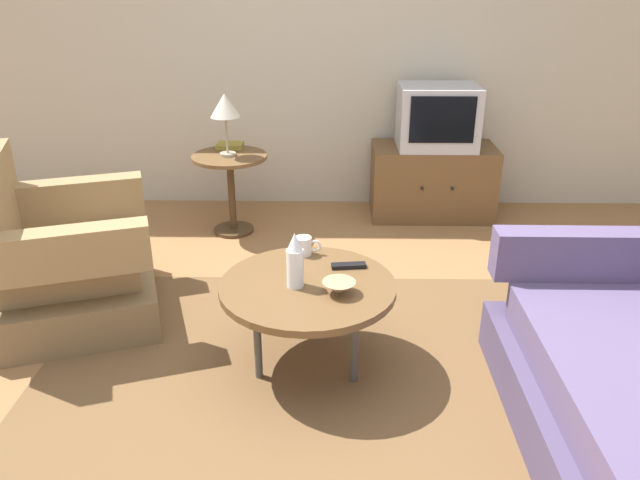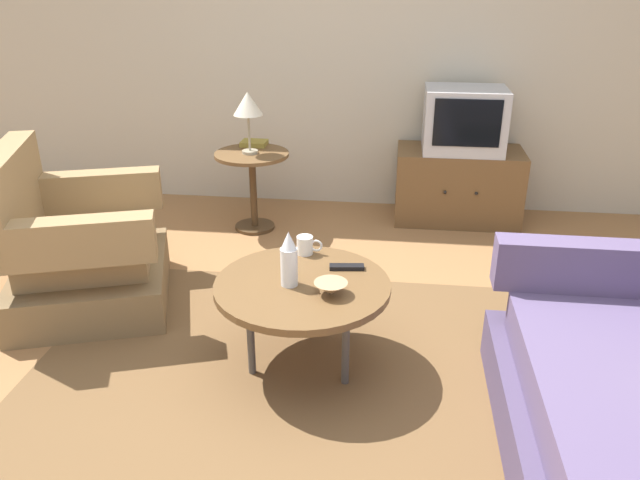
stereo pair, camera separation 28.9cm
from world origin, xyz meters
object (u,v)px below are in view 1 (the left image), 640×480
object	(u,v)px
coffee_table	(308,289)
vase	(295,261)
tv_remote_dark	(349,266)
mug	(304,246)
armchair	(62,263)
table_lamp	(225,107)
side_table	(231,177)
book	(230,145)
tv_stand	(432,181)
television	(437,117)
bowl	(339,288)

from	to	relation	value
coffee_table	vase	bearing A→B (deg)	-155.06
tv_remote_dark	mug	bearing A→B (deg)	-40.23
armchair	coffee_table	xyz separation A→B (m)	(1.34, -0.44, 0.10)
table_lamp	vase	distance (m)	1.77
side_table	book	world-z (taller)	book
table_lamp	book	world-z (taller)	table_lamp
armchair	tv_stand	xyz separation A→B (m)	(2.21, 1.55, -0.04)
tv_remote_dark	coffee_table	bearing A→B (deg)	34.06
television	vase	world-z (taller)	television
armchair	bowl	bearing A→B (deg)	51.75
coffee_table	table_lamp	distance (m)	1.80
armchair	tv_remote_dark	size ratio (longest dim) A/B	6.49
television	book	distance (m)	1.52
armchair	table_lamp	bearing A→B (deg)	129.90
side_table	tv_remote_dark	world-z (taller)	side_table
tv_remote_dark	book	world-z (taller)	book
coffee_table	tv_stand	world-z (taller)	tv_stand
side_table	television	xyz separation A→B (m)	(1.48, 0.34, 0.35)
coffee_table	bowl	xyz separation A→B (m)	(0.14, -0.10, 0.06)
coffee_table	table_lamp	world-z (taller)	table_lamp
coffee_table	table_lamp	xyz separation A→B (m)	(-0.61, 1.62, 0.50)
table_lamp	vase	world-z (taller)	table_lamp
tv_stand	tv_remote_dark	distance (m)	1.95
tv_stand	television	distance (m)	0.50
mug	tv_remote_dark	distance (m)	0.27
tv_stand	book	bearing A→B (deg)	-173.58
side_table	book	xyz separation A→B (m)	(-0.02, 0.19, 0.18)
coffee_table	vase	world-z (taller)	vase
coffee_table	bowl	world-z (taller)	bowl
bowl	tv_remote_dark	world-z (taller)	bowl
armchair	table_lamp	size ratio (longest dim) A/B	2.60
television	bowl	bearing A→B (deg)	-109.53
coffee_table	side_table	size ratio (longest dim) A/B	1.43
television	table_lamp	xyz separation A→B (m)	(-1.49, -0.35, 0.14)
bowl	armchair	bearing A→B (deg)	160.09
tv_stand	vase	bearing A→B (deg)	-114.80
vase	mug	distance (m)	0.35
tv_stand	mug	distance (m)	1.92
mug	book	size ratio (longest dim) A/B	0.70
tv_stand	vase	distance (m)	2.24
bowl	tv_stand	bearing A→B (deg)	70.63
side_table	mug	bearing A→B (deg)	-66.40
armchair	mug	bearing A→B (deg)	66.08
coffee_table	television	size ratio (longest dim) A/B	1.45
tv_stand	television	world-z (taller)	television
table_lamp	tv_remote_dark	size ratio (longest dim) A/B	2.49
table_lamp	tv_stand	bearing A→B (deg)	14.07
television	table_lamp	bearing A→B (deg)	-166.59
armchair	coffee_table	bearing A→B (deg)	53.46
tv_stand	vase	world-z (taller)	vase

